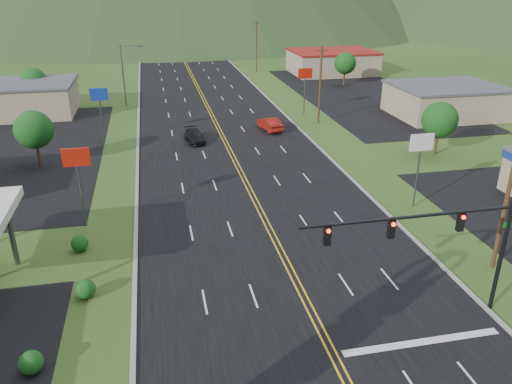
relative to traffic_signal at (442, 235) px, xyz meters
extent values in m
cylinder|color=black|center=(4.02, 0.00, -1.83)|extent=(0.24, 0.24, 7.00)
cylinder|color=black|center=(-1.98, 0.00, 1.27)|extent=(12.00, 0.18, 0.18)
cube|color=black|center=(1.02, 0.00, 0.67)|extent=(0.35, 0.28, 1.05)
sphere|color=#FF0C05|center=(1.02, -0.18, 1.02)|extent=(0.22, 0.22, 0.22)
cube|color=black|center=(-2.98, 0.00, 0.67)|extent=(0.35, 0.28, 1.05)
sphere|color=#FF0C05|center=(-2.98, -0.18, 1.02)|extent=(0.22, 0.22, 0.22)
cube|color=black|center=(-6.48, 0.00, 0.67)|extent=(0.35, 0.28, 1.05)
sphere|color=#FF0C05|center=(-6.48, -0.18, 1.02)|extent=(0.22, 0.22, 0.22)
cylinder|color=#59595E|center=(-18.48, 56.00, -0.83)|extent=(0.20, 0.20, 9.00)
cylinder|color=#59595E|center=(-17.04, 56.00, 3.47)|extent=(2.88, 0.12, 0.12)
cube|color=#59595E|center=(-15.60, 56.00, 3.37)|extent=(0.60, 0.25, 0.18)
cylinder|color=#59595E|center=(-24.48, 11.00, -2.83)|extent=(0.36, 0.36, 5.00)
cube|color=tan|center=(-34.48, 54.00, -3.23)|extent=(18.00, 11.00, 4.20)
cube|color=#4C4C51|center=(-34.48, 54.00, -0.98)|extent=(18.40, 11.40, 0.30)
cube|color=tan|center=(25.52, 41.00, -3.33)|extent=(14.00, 11.00, 4.00)
cube|color=#4C4C51|center=(25.52, 41.00, -1.18)|extent=(14.40, 11.40, 0.30)
cube|color=tan|center=(21.52, 76.00, -3.23)|extent=(16.00, 12.00, 4.20)
cube|color=maroon|center=(21.52, 76.00, -0.98)|extent=(16.40, 12.40, 0.30)
cylinder|color=#59595E|center=(-20.48, 16.00, -2.83)|extent=(0.16, 0.16, 5.00)
cube|color=#AC1609|center=(-20.48, 16.00, 0.37)|extent=(2.00, 0.18, 1.40)
cylinder|color=#59595E|center=(-20.48, 38.00, -2.83)|extent=(0.16, 0.16, 5.00)
cube|color=navy|center=(-20.48, 38.00, 0.37)|extent=(2.00, 0.18, 1.40)
cylinder|color=#59595E|center=(6.52, 14.00, -2.83)|extent=(0.16, 0.16, 5.00)
cube|color=white|center=(6.52, 14.00, 0.37)|extent=(2.00, 0.18, 1.40)
cylinder|color=#59595E|center=(6.52, 46.00, -2.83)|extent=(0.16, 0.16, 5.00)
cube|color=#AC1609|center=(6.52, 46.00, 0.37)|extent=(2.00, 0.18, 1.40)
cylinder|color=#382314|center=(-26.48, 31.00, -3.83)|extent=(0.30, 0.30, 3.00)
sphere|color=#113E14|center=(-26.48, 31.00, -1.43)|extent=(3.84, 3.84, 3.84)
cylinder|color=#382314|center=(-31.48, 58.00, -3.83)|extent=(0.30, 0.30, 3.00)
sphere|color=#113E14|center=(-31.48, 58.00, -1.43)|extent=(3.84, 3.84, 3.84)
cylinder|color=#382314|center=(15.52, 26.00, -3.83)|extent=(0.30, 0.30, 3.00)
sphere|color=#113E14|center=(15.52, 26.00, -1.43)|extent=(3.84, 3.84, 3.84)
cylinder|color=#382314|center=(19.52, 64.00, -3.83)|extent=(0.30, 0.30, 3.00)
sphere|color=#113E14|center=(19.52, 64.00, -1.43)|extent=(3.84, 3.84, 3.84)
cylinder|color=#382314|center=(7.02, 4.00, -0.33)|extent=(0.28, 0.28, 10.00)
cylinder|color=#382314|center=(7.02, 41.00, -0.33)|extent=(0.28, 0.28, 10.00)
cube|color=#382314|center=(7.02, 41.00, 4.07)|extent=(1.60, 0.12, 0.12)
cylinder|color=#382314|center=(7.02, 81.00, -0.33)|extent=(0.28, 0.28, 10.00)
cube|color=#382314|center=(7.02, 81.00, 4.07)|extent=(1.60, 0.12, 0.12)
cylinder|color=#382314|center=(7.02, 121.00, -0.33)|extent=(0.28, 0.28, 10.00)
cube|color=#382314|center=(7.02, 121.00, 4.07)|extent=(1.60, 0.12, 0.12)
imported|color=black|center=(-10.02, 35.89, -4.65)|extent=(2.35, 4.84, 1.36)
imported|color=#9E1811|center=(-0.18, 38.87, -4.52)|extent=(2.53, 5.11, 1.61)
camera|label=1|loc=(-14.59, -21.02, 12.71)|focal=35.00mm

